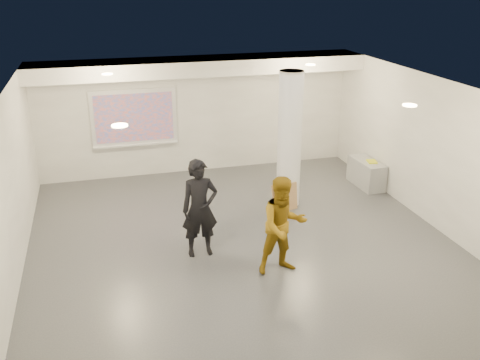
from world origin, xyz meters
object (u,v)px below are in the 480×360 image
object	(u,v)px
column	(289,140)
projection_screen	(134,118)
woman	(200,208)
credenza	(366,173)
man	(283,226)

from	to	relation	value
column	projection_screen	size ratio (longest dim) A/B	1.43
woman	credenza	bearing A→B (deg)	24.68
woman	man	xyz separation A→B (m)	(1.25, -0.98, -0.04)
column	woman	size ratio (longest dim) A/B	1.63
column	woman	bearing A→B (deg)	-143.28
column	projection_screen	distance (m)	4.08
man	column	bearing A→B (deg)	64.58
projection_screen	woman	bearing A→B (deg)	-80.34
woman	column	bearing A→B (deg)	35.12
woman	man	bearing A→B (deg)	-39.68
projection_screen	credenza	distance (m)	5.86
projection_screen	credenza	size ratio (longest dim) A/B	1.88
projection_screen	man	world-z (taller)	projection_screen
projection_screen	column	bearing A→B (deg)	-40.56
projection_screen	man	distance (m)	5.78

